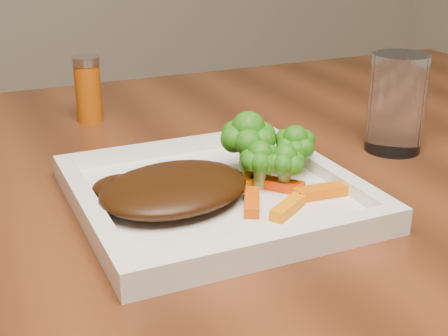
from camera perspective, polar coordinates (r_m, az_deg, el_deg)
name	(u,v)px	position (r m, az deg, el deg)	size (l,w,h in m)	color
plate	(215,198)	(0.63, -0.83, -2.76)	(0.27, 0.27, 0.01)	white
steak	(174,188)	(0.60, -4.56, -1.83)	(0.15, 0.12, 0.03)	#361A08
broccoli_0	(248,145)	(0.66, 2.22, 2.15)	(0.07, 0.07, 0.07)	#397313
broccoli_1	(295,145)	(0.66, 6.51, 2.06)	(0.05, 0.05, 0.06)	#116410
broccoli_2	(285,163)	(0.62, 5.60, 0.50)	(0.05, 0.05, 0.06)	#1B5B0F
broccoli_3	(260,159)	(0.63, 3.33, 0.78)	(0.05, 0.05, 0.06)	#0F5C11
carrot_0	(288,207)	(0.59, 5.88, -3.59)	(0.05, 0.01, 0.01)	orange
carrot_1	(325,191)	(0.62, 9.19, -2.08)	(0.06, 0.02, 0.01)	#E56103
carrot_2	(252,202)	(0.59, 2.56, -3.13)	(0.05, 0.01, 0.01)	#D84B03
carrot_3	(279,158)	(0.70, 5.01, 0.94)	(0.05, 0.01, 0.01)	#EF6603
carrot_5	(277,184)	(0.63, 4.86, -1.47)	(0.06, 0.01, 0.01)	#FF3E04
carrot_6	(252,178)	(0.65, 2.58, -0.90)	(0.06, 0.01, 0.01)	orange
spice_shaker	(88,89)	(0.90, -12.32, 7.03)	(0.04, 0.04, 0.09)	#A04708
drinking_glass	(397,103)	(0.79, 15.50, 5.73)	(0.07, 0.07, 0.12)	white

